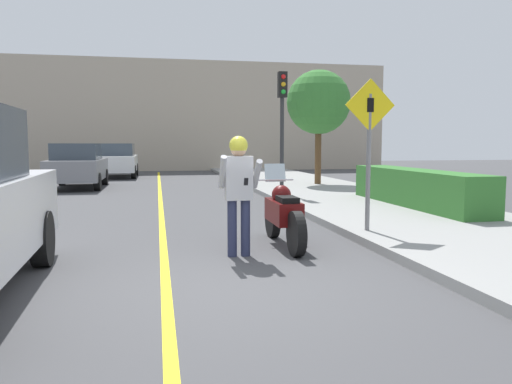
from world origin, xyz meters
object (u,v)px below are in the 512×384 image
Objects in this scene: person_biker at (239,182)px; street_tree at (319,103)px; motorcycle at (283,214)px; crossing_sign at (369,140)px; traffic_light at (282,109)px; parked_car_grey at (78,165)px; parked_car_white at (117,160)px.

street_tree is (4.83, 10.94, 2.11)m from person_biker.
street_tree is at bearing 68.84° from motorcycle.
crossing_sign is 0.62× the size of street_tree.
motorcycle is 11.41m from street_tree.
person_biker is at bearing -144.03° from motorcycle.
parked_car_grey is at bearing 142.86° from traffic_light.
person_biker is 13.17m from parked_car_grey.
street_tree is (2.29, 3.46, 0.51)m from traffic_light.
street_tree reaches higher than parked_car_white.
traffic_light is (1.71, 6.87, 2.17)m from motorcycle.
street_tree is at bearing 56.58° from traffic_light.
person_biker is 0.67× the size of crossing_sign.
motorcycle is 12.90m from parked_car_grey.
traffic_light is (2.55, 7.48, 1.59)m from person_biker.
parked_car_white reaches higher than motorcycle.
parked_car_grey is 1.00× the size of parked_car_white.
person_biker is 18.61m from parked_car_white.
person_biker reaches higher than parked_car_grey.
parked_car_white is (-7.94, 7.41, -2.35)m from street_tree.
parked_car_white is (-3.10, 18.35, -0.25)m from person_biker.
parked_car_white is (1.00, 5.84, 0.00)m from parked_car_grey.
traffic_light is at bearing -123.42° from street_tree.
parked_car_grey is at bearing 108.15° from person_biker.
person_biker is 0.42× the size of street_tree.
traffic_light is 8.54m from parked_car_grey.
parked_car_grey is at bearing 112.51° from motorcycle.
person_biker is at bearing -80.40° from parked_car_white.
street_tree is at bearing -9.98° from parked_car_grey.
crossing_sign is at bearing 12.22° from motorcycle.
parked_car_white is (-5.65, 10.87, -1.84)m from traffic_light.
parked_car_white is at bearing 107.73° from crossing_sign.
motorcycle is at bearing -67.49° from parked_car_grey.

